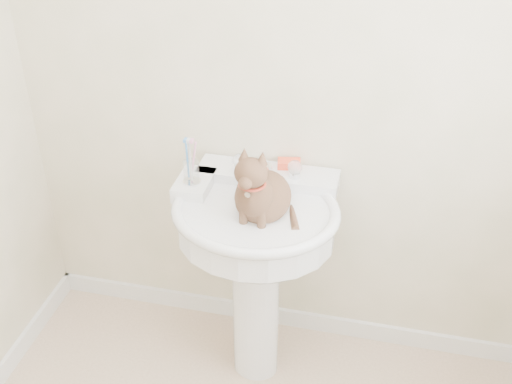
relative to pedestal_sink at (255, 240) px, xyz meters
The scene contains 7 objects.
wall_back 0.63m from the pedestal_sink, 80.11° to the left, with size 2.20×0.00×2.50m, color beige, non-canonical shape.
baseboard_back 0.71m from the pedestal_sink, 79.77° to the left, with size 2.20×0.02×0.09m, color white.
pedestal_sink is the anchor object (origin of this frame).
faucet 0.28m from the pedestal_sink, 89.03° to the left, with size 0.28×0.12×0.14m.
soap_bar 0.33m from the pedestal_sink, 72.85° to the left, with size 0.09×0.06×0.03m, color #F54D2C.
toothbrush_cup 0.36m from the pedestal_sink, 168.29° to the left, with size 0.07×0.07×0.18m.
cat 0.24m from the pedestal_sink, 48.13° to the right, with size 0.23×0.29×0.42m.
Camera 1 is at (0.40, -1.09, 2.20)m, focal length 45.00 mm.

